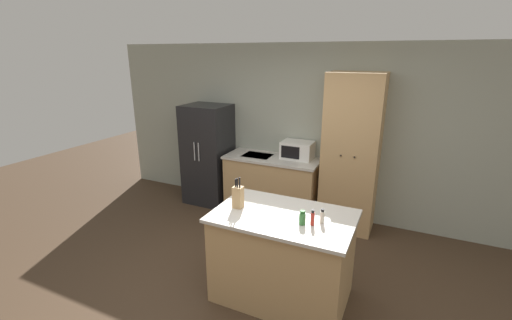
{
  "coord_description": "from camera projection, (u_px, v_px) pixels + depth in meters",
  "views": [
    {
      "loc": [
        1.3,
        -2.64,
        2.45
      ],
      "look_at": [
        -0.59,
        1.4,
        1.05
      ],
      "focal_mm": 24.0,
      "sensor_mm": 36.0,
      "label": 1
    }
  ],
  "objects": [
    {
      "name": "microwave",
      "position": [
        297.0,
        150.0,
        5.14
      ],
      "size": [
        0.47,
        0.34,
        0.26
      ],
      "color": "white",
      "rests_on": "back_counter"
    },
    {
      "name": "wall_back",
      "position": [
        317.0,
        133.0,
        5.17
      ],
      "size": [
        7.2,
        0.06,
        2.6
      ],
      "color": "#9EA393",
      "rests_on": "ground_plane"
    },
    {
      "name": "kitchen_island",
      "position": [
        282.0,
        256.0,
        3.48
      ],
      "size": [
        1.37,
        0.88,
        0.94
      ],
      "color": "tan",
      "rests_on": "ground_plane"
    },
    {
      "name": "back_counter",
      "position": [
        272.0,
        185.0,
        5.37
      ],
      "size": [
        1.47,
        0.64,
        0.92
      ],
      "color": "tan",
      "rests_on": "ground_plane"
    },
    {
      "name": "knife_block",
      "position": [
        238.0,
        197.0,
        3.46
      ],
      "size": [
        0.1,
        0.09,
        0.33
      ],
      "color": "tan",
      "rests_on": "kitchen_island"
    },
    {
      "name": "ground_plane",
      "position": [
        250.0,
        300.0,
        3.54
      ],
      "size": [
        14.0,
        14.0,
        0.0
      ],
      "primitive_type": "plane",
      "color": "#423021"
    },
    {
      "name": "pantry_cabinet",
      "position": [
        351.0,
        154.0,
        4.74
      ],
      "size": [
        0.74,
        0.56,
        2.22
      ],
      "color": "tan",
      "rests_on": "ground_plane"
    },
    {
      "name": "spice_bottle_short_red",
      "position": [
        313.0,
        218.0,
        3.11
      ],
      "size": [
        0.04,
        0.04,
        0.15
      ],
      "color": "#B2281E",
      "rests_on": "kitchen_island"
    },
    {
      "name": "spice_bottle_tall_dark",
      "position": [
        302.0,
        218.0,
        3.13
      ],
      "size": [
        0.06,
        0.06,
        0.14
      ],
      "color": "#337033",
      "rests_on": "kitchen_island"
    },
    {
      "name": "spice_bottle_amber_oil",
      "position": [
        322.0,
        217.0,
        3.15
      ],
      "size": [
        0.04,
        0.04,
        0.14
      ],
      "color": "beige",
      "rests_on": "kitchen_island"
    },
    {
      "name": "refrigerator",
      "position": [
        208.0,
        154.0,
        5.72
      ],
      "size": [
        0.72,
        0.65,
        1.65
      ],
      "color": "black",
      "rests_on": "ground_plane"
    }
  ]
}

